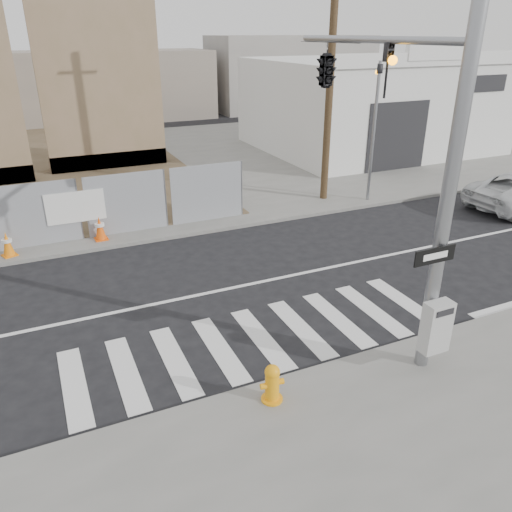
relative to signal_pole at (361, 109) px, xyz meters
name	(u,v)px	position (x,y,z in m)	size (l,w,h in m)	color
ground	(222,290)	(-2.49, 2.05, -4.78)	(100.00, 100.00, 0.00)	black
sidewalk_far	(122,168)	(-2.49, 16.05, -4.72)	(50.00, 20.00, 0.12)	slate
signal_pole	(361,109)	(0.00, 0.00, 0.00)	(0.96, 5.87, 7.00)	gray
far_signal_pole	(375,113)	(5.51, 6.65, -1.30)	(0.16, 0.20, 5.60)	gray
concrete_wall_right	(103,99)	(-2.99, 16.13, -1.40)	(5.50, 1.30, 8.00)	#7A6749
auto_shop	(370,104)	(11.50, 15.01, -2.25)	(12.00, 10.20, 5.95)	silver
utility_pole_right	(331,64)	(4.01, 7.55, 0.42)	(1.60, 0.28, 10.00)	#4B3A23
fire_hydrant	(272,383)	(-3.24, -2.50, -4.29)	(0.47, 0.45, 0.75)	orange
traffic_cone_c	(7,244)	(-7.59, 6.54, -4.29)	(0.50, 0.50, 0.76)	orange
traffic_cone_d	(100,228)	(-4.88, 6.72, -4.28)	(0.43, 0.43, 0.78)	#F3550C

